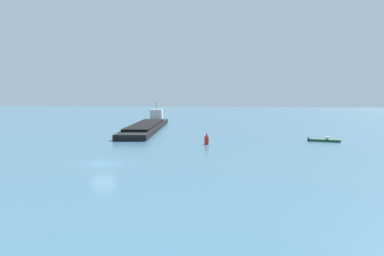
# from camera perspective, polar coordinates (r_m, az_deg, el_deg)

# --- Properties ---
(ground_plane) EXTENTS (400.00, 400.00, 0.00)m
(ground_plane) POSITION_cam_1_polar(r_m,az_deg,el_deg) (48.25, -12.40, -4.93)
(ground_plane) COLOR teal
(cargo_barge) EXTENTS (9.56, 43.89, 5.68)m
(cargo_barge) POSITION_cam_1_polar(r_m,az_deg,el_deg) (91.92, -6.33, 0.31)
(cargo_barge) COLOR black
(cargo_barge) RESTS_ON ground
(small_motorboat) EXTENTS (5.47, 3.05, 0.89)m
(small_motorboat) POSITION_cam_1_polar(r_m,az_deg,el_deg) (72.36, 18.22, -1.63)
(small_motorboat) COLOR #19472D
(small_motorboat) RESTS_ON ground
(channel_buoy_red) EXTENTS (0.70, 0.70, 1.90)m
(channel_buoy_red) POSITION_cam_1_polar(r_m,az_deg,el_deg) (64.61, 2.07, -1.62)
(channel_buoy_red) COLOR red
(channel_buoy_red) RESTS_ON ground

